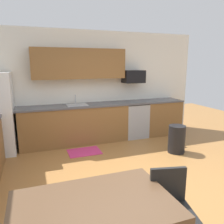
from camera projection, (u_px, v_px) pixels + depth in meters
The scene contains 14 objects.
ground_plane at pixel (133, 186), 3.54m from camera, with size 12.00×12.00×0.00m, color #9E6B38.
wall_back at pixel (90, 86), 5.70m from camera, with size 5.80×0.10×2.70m, color white.
cabinet_run_back at pixel (75, 125), 5.40m from camera, with size 2.54×0.60×0.90m, color brown.
cabinet_run_back_right at pixel (160, 117), 6.19m from camera, with size 1.01×0.60×0.90m, color brown.
countertop_back at pixel (94, 105), 5.47m from camera, with size 4.80×0.64×0.04m, color #4C4C51.
upper_cabinets_back at pixel (79, 64), 5.28m from camera, with size 2.20×0.34×0.70m, color brown.
oven_range at pixel (134, 120), 5.93m from camera, with size 0.60×0.60×0.91m.
microwave at pixel (133, 77), 5.78m from camera, with size 0.54×0.36×0.32m, color black.
sink_basin at pixel (77, 107), 5.34m from camera, with size 0.48×0.40×0.14m, color #A5A8AD.
sink_faucet at pixel (75, 100), 5.47m from camera, with size 0.02×0.02×0.24m, color #B2B5BA.
dining_table at pixel (94, 209), 1.94m from camera, with size 1.40×0.90×0.72m.
chair_near_table at pixel (171, 204), 2.26m from camera, with size 0.48×0.48×0.85m.
trash_bin at pixel (177, 139), 4.86m from camera, with size 0.36×0.36×0.60m, color black.
floor_mat at pixel (84, 152), 4.92m from camera, with size 0.70×0.50×0.01m, color #CC3372.
Camera 1 is at (-1.41, -2.91, 1.89)m, focal length 35.98 mm.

